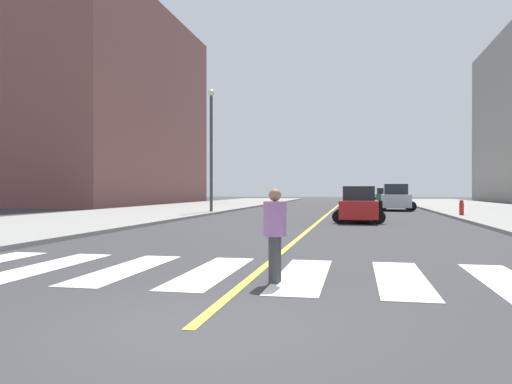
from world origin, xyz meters
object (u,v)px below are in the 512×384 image
(pedestrian_crossing, at_px, (275,231))
(car_green_second, at_px, (383,196))
(fire_hydrant, at_px, (462,208))
(street_lamp, at_px, (211,140))
(car_red_nearest, at_px, (359,205))
(car_silver_third, at_px, (396,198))

(pedestrian_crossing, bearing_deg, car_green_second, 178.89)
(fire_hydrant, relative_size, street_lamp, 0.11)
(car_red_nearest, relative_size, fire_hydrant, 4.55)
(pedestrian_crossing, relative_size, fire_hydrant, 1.85)
(car_green_second, xyz_separation_m, car_silver_third, (-0.17, -21.71, 0.11))
(street_lamp, bearing_deg, car_silver_third, 32.58)
(fire_hydrant, bearing_deg, car_green_second, 95.13)
(car_red_nearest, distance_m, car_silver_third, 15.47)
(car_silver_third, xyz_separation_m, street_lamp, (-12.72, -8.13, 4.01))
(car_red_nearest, xyz_separation_m, pedestrian_crossing, (-1.50, -17.10, 0.06))
(car_green_second, height_order, fire_hydrant, car_green_second)
(fire_hydrant, bearing_deg, street_lamp, 173.79)
(car_red_nearest, distance_m, pedestrian_crossing, 17.17)
(car_red_nearest, height_order, fire_hydrant, car_red_nearest)
(car_silver_third, bearing_deg, street_lamp, 33.85)
(car_red_nearest, xyz_separation_m, fire_hydrant, (5.91, 5.36, -0.26))
(car_red_nearest, height_order, street_lamp, street_lamp)
(car_silver_third, relative_size, pedestrian_crossing, 2.86)
(car_red_nearest, bearing_deg, street_lamp, -35.12)
(car_green_second, bearing_deg, car_red_nearest, 84.99)
(car_red_nearest, height_order, car_silver_third, car_silver_third)
(car_green_second, relative_size, car_silver_third, 0.88)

